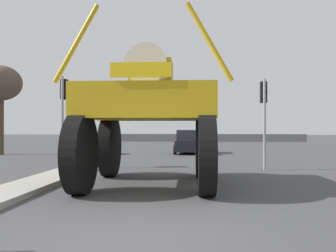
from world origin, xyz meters
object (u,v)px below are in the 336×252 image
Objects in this scene: sedan_ahead at (189,142)px; bare_tree_left at (1,84)px; traffic_signal_near_left at (64,101)px; oversize_sprayer at (150,114)px; traffic_signal_near_right at (264,104)px.

bare_tree_left is (-11.54, -2.42, 3.62)m from sedan_ahead.
traffic_signal_near_left is at bearing -45.53° from bare_tree_left.
traffic_signal_near_left is (-4.17, 4.09, 0.68)m from oversize_sprayer.
traffic_signal_near_right is at bearing 0.02° from traffic_signal_near_left.
oversize_sprayer is 13.25m from sedan_ahead.
traffic_signal_near_left is 9.44m from bare_tree_left.
traffic_signal_near_right is 0.65× the size of bare_tree_left.
traffic_signal_near_right is at bearing -160.87° from sedan_ahead.
oversize_sprayer is 15.31m from bare_tree_left.
bare_tree_left reaches higher than traffic_signal_near_right.
oversize_sprayer is at bearing -44.46° from traffic_signal_near_left.
bare_tree_left is at bearing 43.73° from oversize_sprayer.
traffic_signal_near_left is 8.19m from traffic_signal_near_right.
traffic_signal_near_left is at bearing 150.85° from sedan_ahead.
sedan_ahead is at bearing -4.86° from oversize_sprayer.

